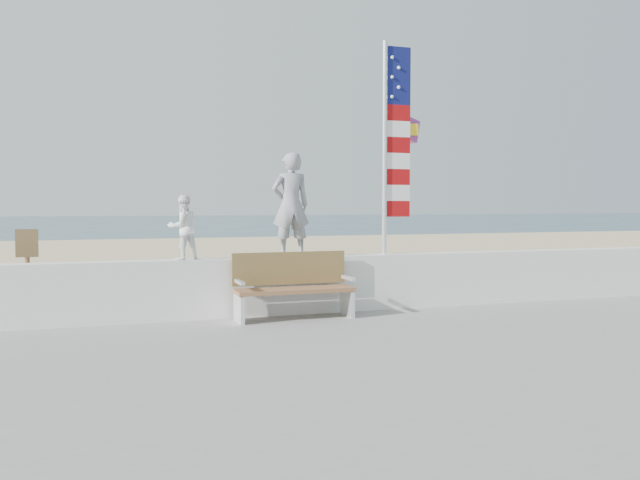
% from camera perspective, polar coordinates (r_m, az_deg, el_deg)
% --- Properties ---
extents(ground, '(220.00, 220.00, 0.00)m').
position_cam_1_polar(ground, '(9.07, 2.59, -9.14)').
color(ground, '#2D485B').
rests_on(ground, ground).
extents(sand, '(90.00, 40.00, 0.08)m').
position_cam_1_polar(sand, '(17.64, -8.37, -3.11)').
color(sand, '#D1BC8B').
rests_on(sand, ground).
extents(boardwalk, '(50.00, 12.40, 0.10)m').
position_cam_1_polar(boardwalk, '(5.65, 18.46, -15.49)').
color(boardwalk, gray).
rests_on(boardwalk, sand).
extents(seawall, '(30.00, 0.35, 0.90)m').
position_cam_1_polar(seawall, '(10.82, -1.35, -3.78)').
color(seawall, white).
rests_on(seawall, boardwalk).
extents(adult, '(0.61, 0.40, 1.64)m').
position_cam_1_polar(adult, '(10.68, -2.48, 2.97)').
color(adult, gray).
rests_on(adult, seawall).
extents(child, '(0.56, 0.50, 0.97)m').
position_cam_1_polar(child, '(10.32, -11.48, 1.05)').
color(child, white).
rests_on(child, seawall).
extents(bench, '(1.80, 0.57, 1.00)m').
position_cam_1_polar(bench, '(10.28, -2.32, -3.80)').
color(bench, '#8D5F3D').
rests_on(bench, boardwalk).
extents(flag, '(0.50, 0.08, 3.50)m').
position_cam_1_polar(flag, '(11.36, 6.06, 8.47)').
color(flag, white).
rests_on(flag, seawall).
extents(parafoil_kite, '(0.88, 0.53, 0.59)m').
position_cam_1_polar(parafoil_kite, '(13.41, 6.98, 9.39)').
color(parafoil_kite, '#FB1B31').
rests_on(parafoil_kite, ground).
extents(sign, '(0.32, 0.07, 1.46)m').
position_cam_1_polar(sign, '(11.07, -23.41, -2.23)').
color(sign, brown).
rests_on(sign, sand).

